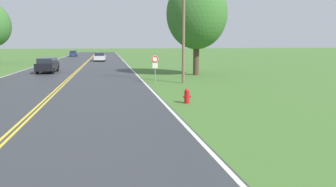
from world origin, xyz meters
TOP-DOWN VIEW (x-y plane):
  - fire_hydrant at (8.08, 16.06)m, footprint 0.47×0.31m
  - traffic_sign at (7.67, 25.06)m, footprint 0.60×0.10m
  - utility_pole_midground at (10.03, 24.63)m, footprint 1.80×0.24m
  - tree_mid_treeline at (13.03, 30.81)m, footprint 6.37×6.37m
  - car_black_suv_approaching at (-3.14, 36.69)m, footprint 1.95×4.75m
  - car_silver_suv_mid_near at (2.33, 58.64)m, footprint 2.16×4.45m
  - car_dark_blue_hatchback_mid_far at (-4.99, 82.05)m, footprint 1.83×3.94m

SIDE VIEW (x-z plane):
  - fire_hydrant at x=8.08m, z-range 0.01..0.85m
  - car_dark_blue_hatchback_mid_far at x=-4.99m, z-range 0.04..1.53m
  - car_silver_suv_mid_near at x=2.33m, z-range 0.05..1.69m
  - car_black_suv_approaching at x=-3.14m, z-range 0.08..1.79m
  - traffic_sign at x=7.67m, z-range 0.59..2.95m
  - utility_pole_midground at x=10.03m, z-range 0.16..10.06m
  - tree_mid_treeline at x=13.03m, z-range 1.35..11.43m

